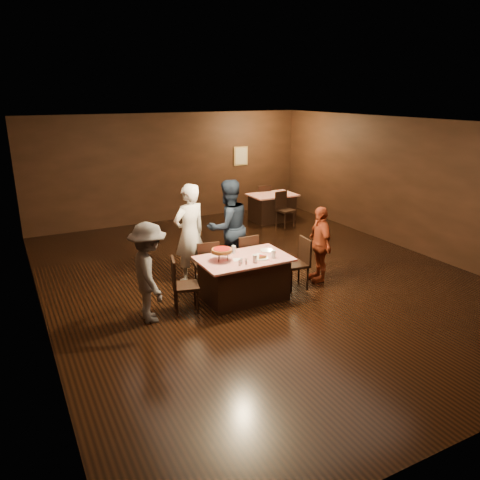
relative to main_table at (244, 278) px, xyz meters
name	(u,v)px	position (x,y,z in m)	size (l,w,h in m)	color
room	(260,171)	(0.73, 0.75, 1.75)	(10.00, 10.04, 3.02)	black
main_table	(244,278)	(0.00, 0.00, 0.00)	(1.60, 1.00, 0.77)	#A30B0A
back_table	(272,207)	(3.21, 4.32, 0.00)	(1.30, 0.90, 0.77)	red
chair_far_left	(206,264)	(-0.40, 0.75, 0.09)	(0.42, 0.42, 0.95)	black
chair_far_right	(244,257)	(0.40, 0.75, 0.09)	(0.42, 0.42, 0.95)	black
chair_end_left	(186,285)	(-1.10, 0.00, 0.09)	(0.42, 0.42, 0.95)	black
chair_end_right	(296,263)	(1.10, 0.00, 0.09)	(0.42, 0.42, 0.95)	black
chair_back_near	(285,210)	(3.21, 3.62, 0.09)	(0.42, 0.42, 0.95)	black
chair_back_far	(262,200)	(3.21, 4.92, 0.09)	(0.42, 0.42, 0.95)	black
diner_white_jacket	(190,234)	(-0.54, 1.19, 0.58)	(0.70, 0.46, 1.93)	white
diner_navy_hoodie	(228,227)	(0.32, 1.26, 0.57)	(0.93, 0.73, 1.92)	#151F31
diner_grey_knit	(149,273)	(-1.72, -0.03, 0.43)	(1.05, 0.61, 1.63)	#535257
diner_red_shirt	(320,244)	(1.71, 0.09, 0.36)	(0.87, 0.36, 1.48)	#98381D
pizza_stand	(222,251)	(-0.40, 0.05, 0.57)	(0.38, 0.38, 0.22)	black
plate_with_slice	(261,257)	(0.25, -0.18, 0.41)	(0.25, 0.25, 0.06)	white
plate_empty	(267,250)	(0.55, 0.15, 0.39)	(0.25, 0.25, 0.01)	white
glass_front_left	(255,259)	(0.05, -0.30, 0.46)	(0.08, 0.08, 0.14)	silver
glass_front_right	(273,254)	(0.45, -0.25, 0.46)	(0.08, 0.08, 0.14)	silver
glass_back	(234,249)	(-0.05, 0.30, 0.46)	(0.08, 0.08, 0.14)	silver
condiments	(242,262)	(-0.18, -0.28, 0.43)	(0.17, 0.10, 0.09)	silver
napkin_center	(259,255)	(0.30, 0.00, 0.39)	(0.16, 0.16, 0.01)	white
napkin_left	(238,260)	(-0.15, -0.05, 0.39)	(0.16, 0.16, 0.01)	white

